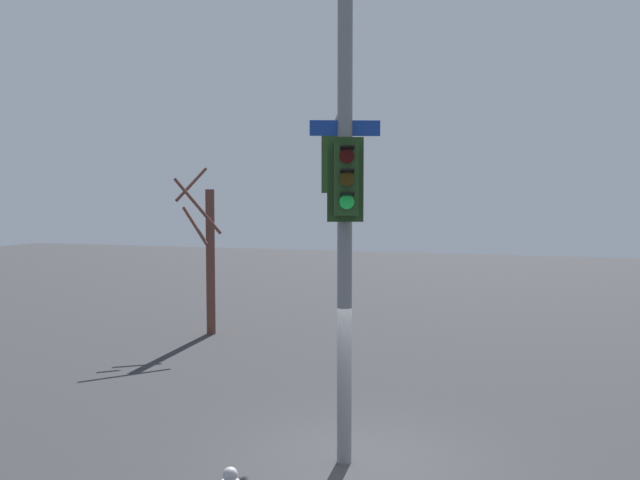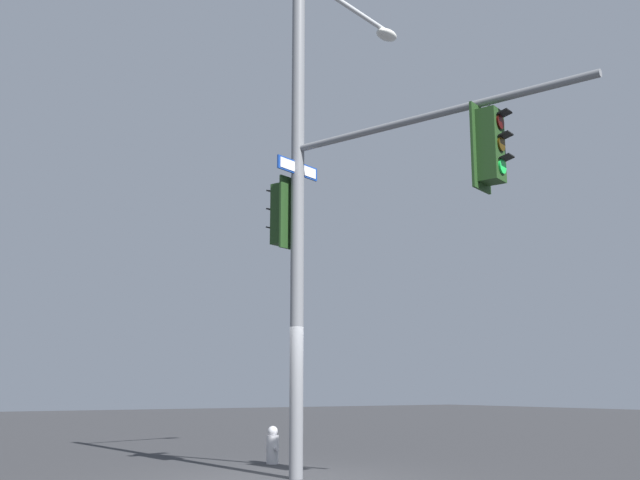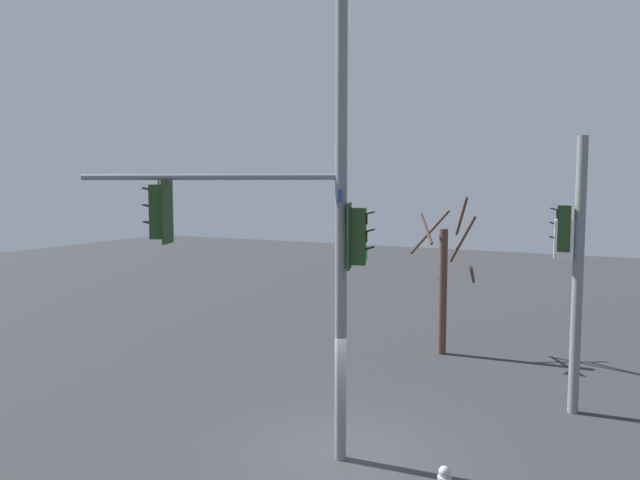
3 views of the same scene
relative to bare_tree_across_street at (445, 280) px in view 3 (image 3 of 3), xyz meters
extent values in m
plane|color=#303133|center=(-0.27, 8.26, -2.41)|extent=(80.00, 80.00, 0.00)
cylinder|color=slate|center=(-0.29, 8.53, 2.43)|extent=(0.23, 0.23, 9.67)
cylinder|color=slate|center=(2.25, 9.40, 3.26)|extent=(5.12, 1.85, 0.12)
cube|color=#1E3D19|center=(3.23, 9.73, 2.56)|extent=(0.41, 0.44, 1.10)
cube|color=#1E3D19|center=(3.07, 9.68, 2.56)|extent=(0.23, 0.54, 1.30)
cylinder|color=#2F0403|center=(3.38, 9.79, 2.90)|extent=(0.10, 0.22, 0.22)
cube|color=black|center=(3.45, 9.82, 3.02)|extent=(0.22, 0.25, 0.06)
cylinder|color=#352504|center=(3.38, 9.79, 2.56)|extent=(0.10, 0.22, 0.22)
cube|color=black|center=(3.45, 9.82, 2.68)|extent=(0.22, 0.25, 0.06)
cylinder|color=#19D147|center=(3.38, 9.79, 2.22)|extent=(0.10, 0.22, 0.22)
cube|color=black|center=(3.45, 9.82, 2.34)|extent=(0.22, 0.25, 0.06)
cylinder|color=slate|center=(3.23, 9.73, 3.18)|extent=(0.04, 0.04, 0.15)
cube|color=#1E3D19|center=(-0.61, 8.42, 2.10)|extent=(0.40, 0.44, 1.10)
cube|color=#1E3D19|center=(-0.45, 8.48, 2.10)|extent=(0.22, 0.54, 1.30)
cylinder|color=#2F0403|center=(-0.76, 8.36, 2.44)|extent=(0.10, 0.22, 0.22)
cube|color=black|center=(-0.84, 8.34, 2.56)|extent=(0.22, 0.25, 0.06)
cylinder|color=#352504|center=(-0.76, 8.36, 2.10)|extent=(0.10, 0.22, 0.22)
cube|color=black|center=(-0.84, 8.34, 2.22)|extent=(0.22, 0.25, 0.06)
cylinder|color=#19D147|center=(-0.76, 8.36, 1.76)|extent=(0.10, 0.22, 0.22)
cube|color=black|center=(-0.84, 8.34, 1.88)|extent=(0.22, 0.25, 0.06)
cube|color=navy|center=(-0.29, 8.53, 2.90)|extent=(0.41, 1.04, 0.24)
cube|color=white|center=(-0.27, 8.54, 2.90)|extent=(0.35, 0.94, 0.18)
cylinder|color=slate|center=(-4.24, 3.67, 0.92)|extent=(0.25, 0.25, 6.66)
cube|color=white|center=(-3.91, 3.72, 1.80)|extent=(0.47, 0.40, 0.93)
cube|color=#1E3D19|center=(-3.90, 3.72, 2.06)|extent=(0.33, 0.38, 1.10)
cylinder|color=#2F0403|center=(-3.74, 3.73, 2.40)|extent=(0.05, 0.22, 0.22)
cube|color=black|center=(-3.66, 3.74, 2.52)|extent=(0.18, 0.22, 0.06)
cylinder|color=#352504|center=(-3.74, 3.73, 2.06)|extent=(0.05, 0.22, 0.22)
cube|color=black|center=(-3.66, 3.74, 2.18)|extent=(0.18, 0.22, 0.06)
cylinder|color=#19D147|center=(-3.74, 3.73, 1.72)|extent=(0.05, 0.22, 0.22)
cube|color=black|center=(-3.66, 3.74, 1.84)|extent=(0.18, 0.22, 0.06)
sphere|color=#B2B2B7|center=(-2.67, 9.41, -1.78)|extent=(0.20, 0.20, 0.20)
cylinder|color=#4A382A|center=(0.04, 0.05, -0.37)|extent=(0.27, 0.27, 4.09)
cylinder|color=#4A382A|center=(-0.46, -0.23, 2.08)|extent=(0.68, 1.10, 1.30)
cylinder|color=#4A382A|center=(0.63, -0.40, 1.53)|extent=(1.03, 1.29, 1.43)
cylinder|color=#4A382A|center=(-0.44, -0.45, 1.30)|extent=(1.12, 1.08, 1.61)
cylinder|color=#4A382A|center=(0.52, 0.38, 1.70)|extent=(0.77, 1.06, 0.95)
cylinder|color=#4A382A|center=(-0.87, -0.11, 0.23)|extent=(0.43, 1.87, 0.82)
camera|label=1|loc=(-10.61, 5.66, 1.87)|focal=38.41mm
camera|label=2|loc=(10.78, 1.91, -0.93)|focal=42.23mm
camera|label=3|loc=(-5.37, 19.35, 3.13)|focal=34.50mm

